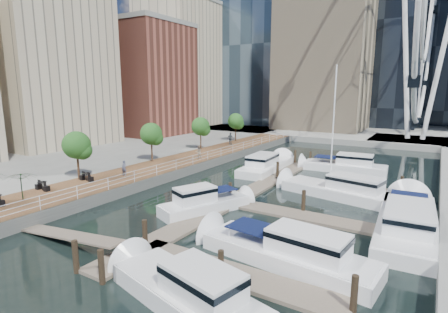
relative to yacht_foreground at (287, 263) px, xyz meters
The scene contains 16 objects.
ground 10.96m from the yacht_foreground, behind, with size 520.00×520.00×0.00m, color black.
boardwalk 24.51m from the yacht_foreground, 144.44° to the left, with size 6.00×60.00×1.00m, color brown.
seawall 22.13m from the yacht_foreground, 139.91° to the left, with size 0.25×60.00×1.00m, color #595954.
land_inland 49.05m from the yacht_foreground, 163.11° to the left, with size 48.00×90.00×1.00m, color gray.
land_far 101.84m from the yacht_foreground, 96.16° to the left, with size 200.00×114.00×1.00m, color gray.
pier 51.34m from the yacht_foreground, 86.57° to the left, with size 14.00×12.00×1.00m, color gray.
railing 22.26m from the yacht_foreground, 140.08° to the left, with size 0.10×60.00×1.05m, color white, non-canonical shape.
floating_docks 9.71m from the yacht_foreground, 107.81° to the left, with size 16.00×34.00×2.60m.
midrise_condos 53.29m from the yacht_foreground, 149.64° to the left, with size 19.00×67.00×28.00m.
street_trees 26.32m from the yacht_foreground, 149.32° to the left, with size 2.60×42.60×4.60m.
cafe_tables 21.55m from the yacht_foreground, behind, with size 2.50×13.70×0.74m.
yacht_foreground is the anchor object (origin of this frame).
pedestrian_near 20.84m from the yacht_foreground, 161.72° to the left, with size 0.56×0.37×1.54m, color #51546D.
pedestrian_mid 25.45m from the yacht_foreground, 136.77° to the left, with size 0.82×0.64×1.69m, color gray.
pedestrian_far 36.10m from the yacht_foreground, 125.58° to the left, with size 1.09×0.45×1.86m, color #373F45.
moored_yachts 12.68m from the yacht_foreground, 96.54° to the left, with size 19.77×34.36×11.50m.
Camera 1 is at (17.33, -16.21, 9.39)m, focal length 28.00 mm.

